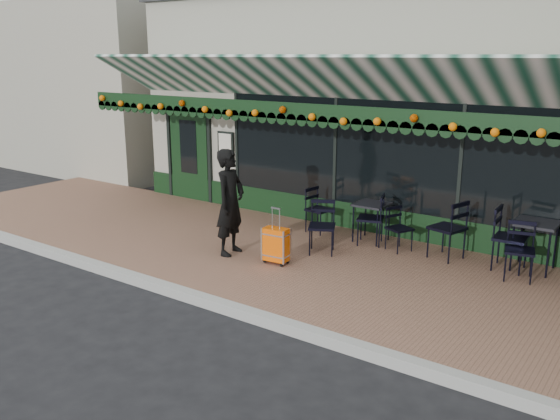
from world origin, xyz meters
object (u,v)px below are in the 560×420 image
Objects in this scene: chair_a_right at (511,239)px; chair_b_front at (322,227)px; chair_solo at (319,210)px; chair_a_left at (447,229)px; cafe_table_a at (536,227)px; woman at (230,202)px; cafe_table_b at (372,207)px; suitcase at (276,245)px; chair_b_left at (370,219)px; chair_a_front at (520,251)px; chair_b_right at (399,229)px.

chair_a_right is 1.11× the size of chair_b_front.
chair_solo is (-3.44, 0.01, -0.07)m from chair_a_right.
chair_b_front is (-1.78, -0.95, -0.05)m from chair_a_left.
chair_a_left reaches higher than chair_a_right.
cafe_table_a is 0.85× the size of chair_b_front.
cafe_table_b is at bearing -47.41° from woman.
suitcase is 1.00× the size of chair_b_left.
suitcase is at bearing -137.74° from chair_b_front.
chair_a_front reaches higher than chair_b_right.
chair_b_left is (0.75, 1.77, 0.15)m from suitcase.
chair_b_front reaches higher than chair_solo.
chair_a_left is 1.24m from chair_a_front.
chair_b_left reaches higher than cafe_table_b.
chair_b_front is at bearing -109.09° from cafe_table_b.
chair_b_front is at bearing 155.49° from chair_b_right.
cafe_table_b is (-2.70, -0.14, -0.07)m from cafe_table_a.
chair_a_front is 2.57m from chair_b_left.
cafe_table_a is at bearing 68.31° from chair_a_front.
chair_b_right is at bearing -170.60° from cafe_table_a.
suitcase is 2.07m from cafe_table_b.
suitcase is at bearing 117.99° from chair_a_right.
chair_a_left is at bearing 34.91° from suitcase.
chair_b_front is at bearing 63.78° from suitcase.
chair_a_right is 0.42m from chair_a_front.
woman reaches higher than chair_a_right.
chair_b_front reaches higher than cafe_table_a.
cafe_table_a is (3.39, 2.06, 0.38)m from suitcase.
cafe_table_a is 0.77× the size of chair_a_left.
chair_a_front is at bearing -97.87° from cafe_table_a.
chair_b_front is (0.32, 0.86, 0.14)m from suitcase.
cafe_table_b is 0.70× the size of chair_a_right.
chair_a_right is at bearing 109.19° from chair_a_front.
cafe_table_b is at bearing -79.53° from chair_a_left.
chair_a_left is 2.02m from chair_b_front.
woman is 2.08× the size of chair_solo.
cafe_table_b is 0.24m from chair_b_left.
chair_solo is (-0.35, 1.86, 0.12)m from suitcase.
chair_a_right reaches higher than chair_solo.
cafe_table_a is 3.30m from chair_b_front.
chair_a_right is at bearing 108.17° from chair_a_left.
cafe_table_a is at bearing -80.00° from chair_solo.
suitcase is 0.91× the size of chair_a_right.
cafe_table_b is 1.06m from chair_solo.
chair_b_right is (-1.77, -0.13, -0.12)m from chair_a_right.
chair_a_front is 0.96× the size of chair_b_left.
cafe_table_b is 2.40m from chair_a_right.
chair_a_left is at bearing -66.90° from woman.
cafe_table_a reaches higher than chair_b_right.
chair_solo is (-2.46, 0.06, -0.08)m from chair_a_left.
suitcase is 3.61m from chair_a_right.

